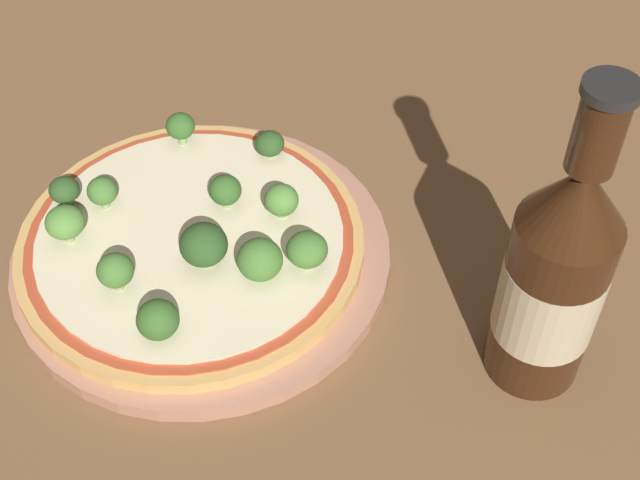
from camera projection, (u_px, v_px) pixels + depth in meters
name	position (u px, v px, depth m)	size (l,w,h in m)	color
ground_plane	(212.00, 249.00, 0.67)	(3.00, 3.00, 0.00)	brown
plate	(201.00, 254.00, 0.66)	(0.28, 0.28, 0.01)	tan
pizza	(191.00, 241.00, 0.65)	(0.25, 0.25, 0.01)	tan
broccoli_floret_0	(102.00, 191.00, 0.65)	(0.02, 0.02, 0.03)	#89A866
broccoli_floret_1	(204.00, 245.00, 0.61)	(0.03, 0.03, 0.03)	#89A866
broccoli_floret_2	(65.00, 223.00, 0.63)	(0.03, 0.03, 0.03)	#89A866
broccoli_floret_3	(269.00, 143.00, 0.69)	(0.02, 0.02, 0.02)	#89A866
broccoli_floret_4	(180.00, 127.00, 0.70)	(0.02, 0.02, 0.03)	#89A866
broccoli_floret_5	(281.00, 200.00, 0.65)	(0.03, 0.03, 0.03)	#89A866
broccoli_floret_6	(310.00, 246.00, 0.61)	(0.03, 0.03, 0.03)	#89A866
broccoli_floret_7	(229.00, 192.00, 0.65)	(0.02, 0.02, 0.03)	#89A866
broccoli_floret_8	(115.00, 271.00, 0.60)	(0.03, 0.03, 0.03)	#89A866
broccoli_floret_9	(158.00, 320.00, 0.58)	(0.03, 0.03, 0.03)	#89A866
broccoli_floret_10	(64.00, 190.00, 0.66)	(0.02, 0.02, 0.02)	#89A866
broccoli_floret_11	(260.00, 260.00, 0.61)	(0.03, 0.03, 0.03)	#89A866
beer_bottle	(555.00, 276.00, 0.54)	(0.06, 0.06, 0.23)	#381E0F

